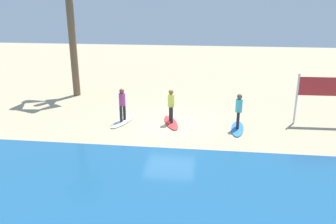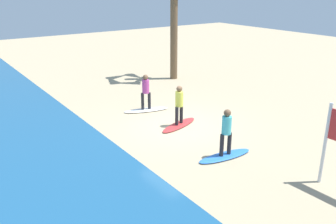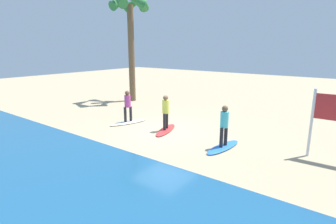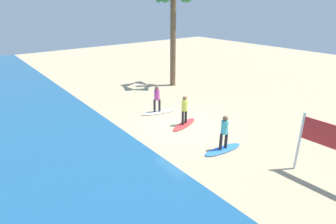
# 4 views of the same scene
# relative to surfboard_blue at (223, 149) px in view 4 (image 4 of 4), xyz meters

# --- Properties ---
(ground_plane) EXTENTS (60.00, 60.00, 0.00)m
(ground_plane) POSITION_rel_surfboard_blue_xyz_m (3.24, -0.36, -0.04)
(ground_plane) COLOR tan
(surfboard_blue) EXTENTS (0.76, 2.14, 0.09)m
(surfboard_blue) POSITION_rel_surfboard_blue_xyz_m (0.00, 0.00, 0.00)
(surfboard_blue) COLOR blue
(surfboard_blue) RESTS_ON ground
(surfer_blue) EXTENTS (0.32, 0.46, 1.64)m
(surfer_blue) POSITION_rel_surfboard_blue_xyz_m (0.00, 0.00, 0.99)
(surfer_blue) COLOR #232328
(surfer_blue) RESTS_ON surfboard_blue
(surfboard_red) EXTENTS (1.17, 2.17, 0.09)m
(surfboard_red) POSITION_rel_surfboard_blue_xyz_m (3.21, -0.43, 0.00)
(surfboard_red) COLOR red
(surfboard_red) RESTS_ON ground
(surfer_red) EXTENTS (0.32, 0.45, 1.64)m
(surfer_red) POSITION_rel_surfboard_blue_xyz_m (3.21, -0.43, 0.99)
(surfer_red) COLOR #232328
(surfer_red) RESTS_ON surfboard_red
(surfboard_white) EXTENTS (1.14, 2.17, 0.09)m
(surfboard_white) POSITION_rel_surfboard_blue_xyz_m (5.61, -0.30, 0.00)
(surfboard_white) COLOR white
(surfboard_white) RESTS_ON ground
(surfer_white) EXTENTS (0.32, 0.45, 1.64)m
(surfer_white) POSITION_rel_surfboard_blue_xyz_m (5.61, -0.30, 0.99)
(surfer_white) COLOR #232328
(surfer_white) RESTS_ON surfboard_white
(palm_tree) EXTENTS (2.88, 3.03, 7.73)m
(palm_tree) POSITION_rel_surfboard_blue_xyz_m (9.80, -4.92, 6.15)
(palm_tree) COLOR brown
(palm_tree) RESTS_ON ground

